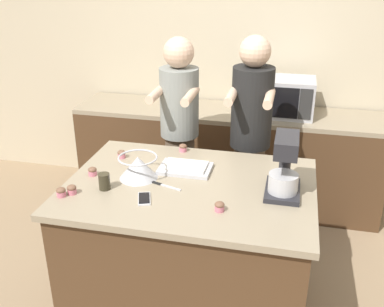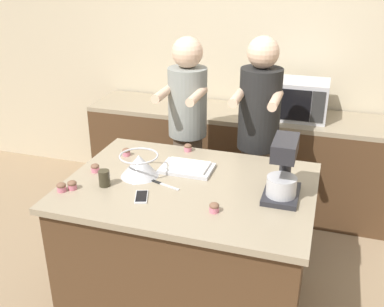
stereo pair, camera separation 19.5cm
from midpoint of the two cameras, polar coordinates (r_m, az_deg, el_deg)
The scene contains 19 objects.
ground_plane at distance 3.29m, azimuth -2.02°, elevation -18.61°, with size 16.00×16.00×0.00m, color #937A5B.
back_wall at distance 4.34m, azimuth 4.20°, elevation 12.27°, with size 10.00×0.06×2.70m.
island_counter at distance 2.99m, azimuth -2.15°, elevation -11.90°, with size 1.51×1.09×0.94m.
back_counter at distance 4.28m, azimuth 3.10°, elevation -0.41°, with size 2.80×0.60×0.92m.
person_left at distance 3.53m, azimuth -3.17°, elevation 2.06°, with size 0.32×0.49×1.69m.
person_right at distance 3.42m, azimuth 5.75°, elevation 1.47°, with size 0.32×0.49×1.72m.
stand_mixer at distance 2.60m, azimuth 9.57°, elevation -1.93°, with size 0.20×0.30×0.36m.
mixing_bowl at distance 2.81m, azimuth -8.83°, elevation -1.68°, with size 0.25×0.25×0.14m.
baking_tray at distance 2.90m, azimuth -2.78°, elevation -1.85°, with size 0.33×0.22×0.04m.
microwave_oven at distance 4.01m, azimuth 10.18°, elevation 7.08°, with size 0.52×0.37×0.33m.
cell_phone at distance 2.60m, azimuth -8.24°, elevation -5.74°, with size 0.11×0.16×0.01m.
drinking_glass at distance 2.73m, azimuth -13.09°, elevation -3.51°, with size 0.07×0.07×0.10m.
knife at distance 2.73m, azimuth -5.72°, elevation -4.06°, with size 0.21×0.08×0.01m.
cupcake_0 at distance 3.13m, azimuth -10.72°, elevation -0.09°, with size 0.05×0.05×0.06m.
cupcake_1 at distance 3.18m, azimuth -2.91°, elevation 0.73°, with size 0.05×0.05×0.06m.
cupcake_2 at distance 2.73m, azimuth -18.28°, elevation -4.69°, with size 0.05×0.05×0.06m.
cupcake_3 at distance 2.92m, azimuth -14.41°, elevation -2.22°, with size 0.05×0.05×0.06m.
cupcake_4 at distance 2.74m, azimuth -17.02°, elevation -4.41°, with size 0.05×0.05×0.06m.
cupcake_5 at distance 2.45m, azimuth 1.23°, elevation -6.77°, with size 0.05×0.05×0.06m.
Camera 1 is at (0.56, -2.36, 2.22)m, focal length 42.00 mm.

